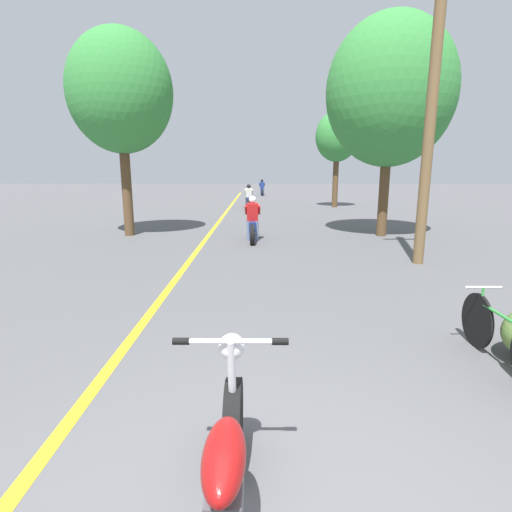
{
  "coord_description": "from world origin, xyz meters",
  "views": [
    {
      "loc": [
        -0.03,
        -1.83,
        2.18
      ],
      "look_at": [
        -0.06,
        4.04,
        0.9
      ],
      "focal_mm": 28.0,
      "sensor_mm": 36.0,
      "label": 1
    }
  ],
  "objects_px": {
    "bicycle_parked": "(503,336)",
    "motorcycle_rider_lead": "(253,224)",
    "roadside_tree_right_far": "(337,137)",
    "utility_pole": "(431,108)",
    "roadside_tree_right_near": "(391,92)",
    "motorcycle_rider_far": "(262,189)",
    "motorcycle_rider_mid": "(249,199)",
    "roadside_tree_left": "(120,93)",
    "motorcycle_foreground": "(225,486)"
  },
  "relations": [
    {
      "from": "roadside_tree_left",
      "to": "motorcycle_rider_mid",
      "type": "relative_size",
      "value": 3.13
    },
    {
      "from": "utility_pole",
      "to": "motorcycle_rider_lead",
      "type": "height_order",
      "value": "utility_pole"
    },
    {
      "from": "utility_pole",
      "to": "roadside_tree_right_near",
      "type": "xyz_separation_m",
      "value": [
        0.32,
        3.98,
        1.04
      ]
    },
    {
      "from": "roadside_tree_right_far",
      "to": "bicycle_parked",
      "type": "relative_size",
      "value": 3.12
    },
    {
      "from": "motorcycle_rider_far",
      "to": "motorcycle_foreground",
      "type": "bearing_deg",
      "value": -90.87
    },
    {
      "from": "roadside_tree_left",
      "to": "bicycle_parked",
      "type": "relative_size",
      "value": 3.73
    },
    {
      "from": "bicycle_parked",
      "to": "motorcycle_rider_mid",
      "type": "bearing_deg",
      "value": 99.92
    },
    {
      "from": "roadside_tree_right_far",
      "to": "bicycle_parked",
      "type": "height_order",
      "value": "roadside_tree_right_far"
    },
    {
      "from": "roadside_tree_right_near",
      "to": "roadside_tree_left",
      "type": "bearing_deg",
      "value": 179.63
    },
    {
      "from": "roadside_tree_right_far",
      "to": "bicycle_parked",
      "type": "bearing_deg",
      "value": -95.13
    },
    {
      "from": "roadside_tree_right_far",
      "to": "motorcycle_rider_far",
      "type": "distance_m",
      "value": 12.09
    },
    {
      "from": "motorcycle_rider_lead",
      "to": "motorcycle_foreground",
      "type": "bearing_deg",
      "value": -90.03
    },
    {
      "from": "roadside_tree_left",
      "to": "motorcycle_foreground",
      "type": "relative_size",
      "value": 2.92
    },
    {
      "from": "bicycle_parked",
      "to": "motorcycle_rider_lead",
      "type": "bearing_deg",
      "value": 109.72
    },
    {
      "from": "motorcycle_foreground",
      "to": "motorcycle_rider_mid",
      "type": "height_order",
      "value": "motorcycle_rider_mid"
    },
    {
      "from": "motorcycle_rider_far",
      "to": "motorcycle_rider_mid",
      "type": "bearing_deg",
      "value": -94.24
    },
    {
      "from": "roadside_tree_right_near",
      "to": "bicycle_parked",
      "type": "xyz_separation_m",
      "value": [
        -1.38,
        -9.05,
        -4.15
      ]
    },
    {
      "from": "motorcycle_rider_lead",
      "to": "bicycle_parked",
      "type": "height_order",
      "value": "motorcycle_rider_lead"
    },
    {
      "from": "motorcycle_foreground",
      "to": "roadside_tree_right_near",
      "type": "bearing_deg",
      "value": 69.22
    },
    {
      "from": "motorcycle_foreground",
      "to": "bicycle_parked",
      "type": "height_order",
      "value": "motorcycle_foreground"
    },
    {
      "from": "motorcycle_foreground",
      "to": "motorcycle_rider_mid",
      "type": "xyz_separation_m",
      "value": [
        -0.36,
        20.93,
        0.07
      ]
    },
    {
      "from": "utility_pole",
      "to": "roadside_tree_left",
      "type": "xyz_separation_m",
      "value": [
        -8.12,
        4.04,
        1.05
      ]
    },
    {
      "from": "roadside_tree_right_near",
      "to": "motorcycle_rider_mid",
      "type": "height_order",
      "value": "roadside_tree_right_near"
    },
    {
      "from": "utility_pole",
      "to": "motorcycle_rider_far",
      "type": "distance_m",
      "value": 25.51
    },
    {
      "from": "roadside_tree_left",
      "to": "motorcycle_rider_far",
      "type": "distance_m",
      "value": 21.93
    },
    {
      "from": "utility_pole",
      "to": "motorcycle_rider_mid",
      "type": "xyz_separation_m",
      "value": [
        -4.33,
        13.61,
        -2.96
      ]
    },
    {
      "from": "motorcycle_rider_lead",
      "to": "motorcycle_rider_mid",
      "type": "bearing_deg",
      "value": 91.98
    },
    {
      "from": "roadside_tree_right_near",
      "to": "bicycle_parked",
      "type": "relative_size",
      "value": 3.96
    },
    {
      "from": "utility_pole",
      "to": "bicycle_parked",
      "type": "distance_m",
      "value": 6.04
    },
    {
      "from": "motorcycle_rider_lead",
      "to": "bicycle_parked",
      "type": "relative_size",
      "value": 1.18
    },
    {
      "from": "roadside_tree_left",
      "to": "bicycle_parked",
      "type": "bearing_deg",
      "value": -52.23
    },
    {
      "from": "roadside_tree_right_far",
      "to": "motorcycle_rider_far",
      "type": "bearing_deg",
      "value": 110.99
    },
    {
      "from": "roadside_tree_right_far",
      "to": "motorcycle_foreground",
      "type": "distance_m",
      "value": 22.36
    },
    {
      "from": "motorcycle_foreground",
      "to": "bicycle_parked",
      "type": "bearing_deg",
      "value": 37.77
    },
    {
      "from": "utility_pole",
      "to": "motorcycle_rider_mid",
      "type": "distance_m",
      "value": 14.59
    },
    {
      "from": "roadside_tree_right_far",
      "to": "motorcycle_foreground",
      "type": "bearing_deg",
      "value": -102.14
    },
    {
      "from": "roadside_tree_left",
      "to": "motorcycle_rider_far",
      "type": "height_order",
      "value": "roadside_tree_left"
    },
    {
      "from": "utility_pole",
      "to": "bicycle_parked",
      "type": "xyz_separation_m",
      "value": [
        -1.06,
        -5.07,
        -3.11
      ]
    },
    {
      "from": "motorcycle_rider_lead",
      "to": "roadside_tree_right_near",
      "type": "bearing_deg",
      "value": 12.56
    },
    {
      "from": "roadside_tree_right_near",
      "to": "motorcycle_rider_far",
      "type": "xyz_separation_m",
      "value": [
        -3.8,
        21.11,
        -4.01
      ]
    },
    {
      "from": "motorcycle_rider_lead",
      "to": "motorcycle_rider_mid",
      "type": "xyz_separation_m",
      "value": [
        -0.37,
        10.59,
        -0.01
      ]
    },
    {
      "from": "roadside_tree_left",
      "to": "bicycle_parked",
      "type": "xyz_separation_m",
      "value": [
        7.06,
        -9.1,
        -4.15
      ]
    },
    {
      "from": "utility_pole",
      "to": "motorcycle_rider_lead",
      "type": "bearing_deg",
      "value": 142.62
    },
    {
      "from": "roadside_tree_left",
      "to": "motorcycle_rider_mid",
      "type": "xyz_separation_m",
      "value": [
        3.79,
        9.58,
        -4.01
      ]
    },
    {
      "from": "roadside_tree_right_near",
      "to": "motorcycle_rider_far",
      "type": "height_order",
      "value": "roadside_tree_right_near"
    },
    {
      "from": "motorcycle_foreground",
      "to": "motorcycle_rider_lead",
      "type": "bearing_deg",
      "value": 89.97
    },
    {
      "from": "motorcycle_rider_lead",
      "to": "bicycle_parked",
      "type": "bearing_deg",
      "value": -70.28
    },
    {
      "from": "motorcycle_rider_far",
      "to": "roadside_tree_right_far",
      "type": "bearing_deg",
      "value": -69.01
    },
    {
      "from": "roadside_tree_right_far",
      "to": "motorcycle_foreground",
      "type": "relative_size",
      "value": 2.45
    },
    {
      "from": "utility_pole",
      "to": "roadside_tree_left",
      "type": "relative_size",
      "value": 1.05
    }
  ]
}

